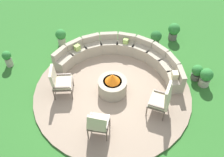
{
  "coord_description": "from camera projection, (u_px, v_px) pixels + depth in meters",
  "views": [
    {
      "loc": [
        -0.41,
        -5.48,
        6.49
      ],
      "look_at": [
        0.0,
        0.2,
        0.45
      ],
      "focal_mm": 42.76,
      "sensor_mm": 36.0,
      "label": 1
    }
  ],
  "objects": [
    {
      "name": "ground_plane",
      "position": [
        112.0,
        93.0,
        8.49
      ],
      "size": [
        24.0,
        24.0,
        0.0
      ],
      "primitive_type": "plane",
      "color": "#2D6B28"
    },
    {
      "name": "patio_circle",
      "position": [
        112.0,
        92.0,
        8.47
      ],
      "size": [
        4.96,
        4.96,
        0.06
      ],
      "primitive_type": "cylinder",
      "color": "gray",
      "rests_on": "ground_plane"
    },
    {
      "name": "fire_pit",
      "position": [
        112.0,
        85.0,
        8.23
      ],
      "size": [
        0.89,
        0.89,
        0.77
      ],
      "color": "#9E937F",
      "rests_on": "patio_circle"
    },
    {
      "name": "curved_stone_bench",
      "position": [
        123.0,
        56.0,
        9.19
      ],
      "size": [
        4.14,
        2.47,
        0.7
      ],
      "color": "#9E937F",
      "rests_on": "patio_circle"
    },
    {
      "name": "lounge_chair_front_left",
      "position": [
        59.0,
        81.0,
        8.03
      ],
      "size": [
        0.61,
        0.61,
        1.0
      ],
      "rotation": [
        0.0,
        0.0,
        4.69
      ],
      "color": "brown",
      "rests_on": "patio_circle"
    },
    {
      "name": "lounge_chair_front_right",
      "position": [
        98.0,
        123.0,
        6.99
      ],
      "size": [
        0.66,
        0.66,
        1.03
      ],
      "rotation": [
        0.0,
        0.0,
        6.05
      ],
      "color": "brown",
      "rests_on": "patio_circle"
    },
    {
      "name": "lounge_chair_back_left",
      "position": [
        162.0,
        99.0,
        7.5
      ],
      "size": [
        0.76,
        0.79,
        1.13
      ],
      "rotation": [
        0.0,
        0.0,
        7.4
      ],
      "color": "brown",
      "rests_on": "patio_circle"
    },
    {
      "name": "potted_plant_0",
      "position": [
        61.0,
        36.0,
        9.85
      ],
      "size": [
        0.39,
        0.39,
        0.68
      ],
      "color": "#A89E8E",
      "rests_on": "ground_plane"
    },
    {
      "name": "potted_plant_1",
      "position": [
        174.0,
        31.0,
        10.11
      ],
      "size": [
        0.44,
        0.44,
        0.68
      ],
      "color": "#605B56",
      "rests_on": "ground_plane"
    },
    {
      "name": "potted_plant_2",
      "position": [
        206.0,
        77.0,
        8.47
      ],
      "size": [
        0.41,
        0.41,
        0.66
      ],
      "color": "#A89E8E",
      "rests_on": "ground_plane"
    },
    {
      "name": "potted_plant_3",
      "position": [
        156.0,
        38.0,
        9.84
      ],
      "size": [
        0.41,
        0.41,
        0.65
      ],
      "color": "#605B56",
      "rests_on": "ground_plane"
    },
    {
      "name": "potted_plant_4",
      "position": [
        197.0,
        72.0,
        8.71
      ],
      "size": [
        0.37,
        0.37,
        0.56
      ],
      "color": "#605B56",
      "rests_on": "ground_plane"
    },
    {
      "name": "potted_plant_5",
      "position": [
        7.0,
        58.0,
        9.11
      ],
      "size": [
        0.31,
        0.31,
        0.62
      ],
      "color": "#A89E8E",
      "rests_on": "ground_plane"
    }
  ]
}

